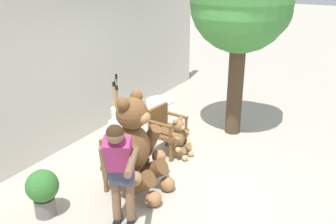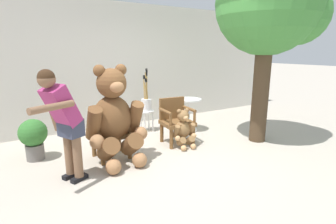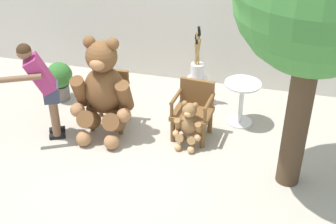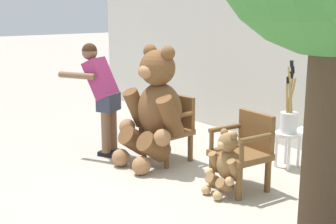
% 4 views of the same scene
% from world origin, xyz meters
% --- Properties ---
extents(ground_plane, '(60.00, 60.00, 0.00)m').
position_xyz_m(ground_plane, '(0.00, 0.00, 0.00)').
color(ground_plane, '#B2A899').
extents(back_wall, '(10.00, 0.16, 2.80)m').
position_xyz_m(back_wall, '(0.00, 2.40, 1.40)').
color(back_wall, beige).
rests_on(back_wall, ground).
extents(wooden_chair_left, '(0.59, 0.55, 0.86)m').
position_xyz_m(wooden_chair_left, '(-0.66, 0.60, 0.46)').
color(wooden_chair_left, brown).
rests_on(wooden_chair_left, ground).
extents(wooden_chair_right, '(0.60, 0.57, 0.86)m').
position_xyz_m(wooden_chair_right, '(0.66, 0.60, 0.46)').
color(wooden_chair_right, brown).
rests_on(wooden_chair_right, ground).
extents(teddy_bear_large, '(0.93, 0.89, 1.55)m').
position_xyz_m(teddy_bear_large, '(-0.65, 0.33, 0.76)').
color(teddy_bear_large, brown).
rests_on(teddy_bear_large, ground).
extents(teddy_bear_small, '(0.44, 0.42, 0.72)m').
position_xyz_m(teddy_bear_small, '(0.65, 0.32, 0.35)').
color(teddy_bear_small, olive).
rests_on(teddy_bear_small, ground).
extents(person_visitor, '(0.68, 0.69, 1.54)m').
position_xyz_m(person_visitor, '(-1.45, 0.02, 0.91)').
color(person_visitor, black).
rests_on(person_visitor, ground).
extents(white_stool, '(0.34, 0.34, 0.46)m').
position_xyz_m(white_stool, '(0.52, 1.57, 0.36)').
color(white_stool, white).
rests_on(white_stool, ground).
extents(brush_bucket, '(0.22, 0.22, 0.92)m').
position_xyz_m(brush_bucket, '(0.52, 1.57, 0.66)').
color(brush_bucket, white).
rests_on(brush_bucket, white_stool).
extents(round_side_table, '(0.56, 0.56, 0.72)m').
position_xyz_m(round_side_table, '(1.32, 1.10, 0.45)').
color(round_side_table, white).
rests_on(round_side_table, ground).
extents(patio_tree, '(1.95, 1.86, 3.51)m').
position_xyz_m(patio_tree, '(2.19, -0.19, 2.51)').
color(patio_tree, '#473523').
rests_on(patio_tree, ground).
extents(potted_plant, '(0.44, 0.44, 0.68)m').
position_xyz_m(potted_plant, '(-1.76, 1.10, 0.40)').
color(potted_plant, slate).
rests_on(potted_plant, ground).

